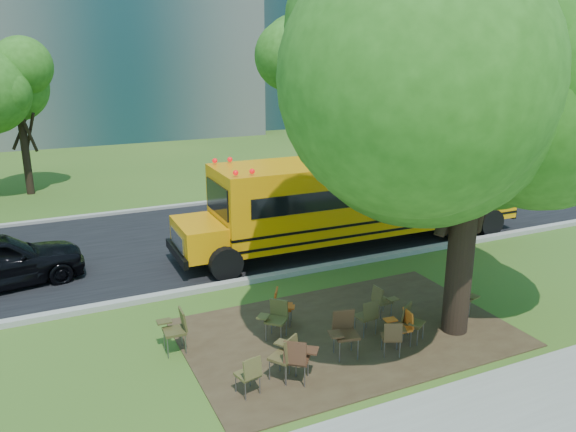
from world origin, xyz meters
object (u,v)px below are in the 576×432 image
chair_9 (276,315)px  chair_10 (281,304)px  chair_6 (402,324)px  chair_1 (298,356)px  chair_4 (393,335)px  main_tree (476,93)px  chair_12 (382,299)px  chair_5 (411,319)px  school_bus (369,194)px  chair_11 (368,313)px  chair_2 (286,353)px  chair_3 (344,329)px  chair_7 (460,297)px  chair_8 (176,326)px  chair_0 (250,371)px

chair_9 → chair_10: (0.34, 0.49, -0.01)m
chair_6 → chair_1: bearing=104.1°
chair_6 → chair_9: (-2.27, 1.38, 0.04)m
chair_4 → chair_6: size_ratio=0.99×
main_tree → chair_4: (-1.86, -0.31, -4.65)m
chair_1 → main_tree: bearing=42.2°
chair_12 → chair_5: bearing=-6.5°
school_bus → chair_11: bearing=-121.9°
chair_2 → chair_9: chair_2 is taller
chair_4 → chair_9: bearing=161.5°
chair_5 → chair_1: bearing=-23.5°
main_tree → chair_5: size_ratio=10.59×
chair_12 → main_tree: bearing=38.3°
chair_2 → chair_11: size_ratio=1.11×
chair_4 → chair_3: bearing=178.6°
school_bus → chair_6: bearing=-115.7°
chair_6 → chair_11: (-0.41, 0.67, 0.02)m
chair_7 → chair_9: chair_9 is taller
main_tree → chair_7: bearing=40.7°
chair_1 → chair_10: (0.66, 2.23, -0.04)m
chair_3 → chair_9: chair_3 is taller
chair_3 → chair_8: bearing=-16.3°
chair_5 → chair_11: size_ratio=1.00×
chair_2 → chair_5: chair_2 is taller
school_bus → chair_5: size_ratio=13.69×
chair_5 → chair_10: (-2.19, 1.82, 0.02)m
chair_3 → chair_5: chair_3 is taller
chair_9 → chair_3: bearing=170.5°
chair_9 → chair_10: size_ratio=1.01×
chair_0 → chair_5: bearing=-7.2°
chair_1 → chair_6: bearing=44.7°
chair_8 → chair_12: (4.64, -0.49, -0.10)m
main_tree → chair_10: bearing=151.0°
chair_0 → chair_7: 5.50m
chair_1 → chair_9: 1.77m
chair_1 → chair_6: (2.59, 0.36, -0.08)m
chair_2 → main_tree: bearing=-31.4°
chair_2 → chair_5: 3.00m
main_tree → chair_12: bearing=131.8°
chair_1 → chair_8: 2.71m
chair_7 → chair_1: bearing=-96.0°
chair_3 → chair_12: size_ratio=1.26×
school_bus → chair_12: school_bus is taller
chair_4 → chair_9: chair_9 is taller
main_tree → chair_4: size_ratio=11.14×
school_bus → chair_5: (-2.69, -5.88, -1.08)m
chair_7 → chair_2: bearing=-98.8°
chair_1 → chair_11: 2.41m
chair_3 → chair_5: size_ratio=1.17×
main_tree → chair_4: main_tree is taller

